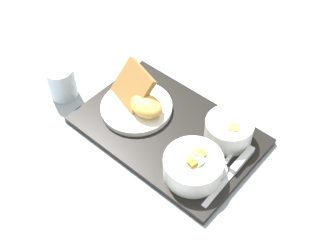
% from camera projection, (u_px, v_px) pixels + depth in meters
% --- Properties ---
extents(ground_plane, '(4.00, 4.00, 0.00)m').
position_uv_depth(ground_plane, '(168.00, 132.00, 1.01)').
color(ground_plane, '#99A3AD').
extents(serving_tray, '(0.44, 0.30, 0.01)m').
position_uv_depth(serving_tray, '(168.00, 130.00, 1.00)').
color(serving_tray, black).
rests_on(serving_tray, ground_plane).
extents(bowl_salad, '(0.13, 0.13, 0.06)m').
position_uv_depth(bowl_salad, '(193.00, 165.00, 0.89)').
color(bowl_salad, white).
rests_on(bowl_salad, serving_tray).
extents(bowl_soup, '(0.11, 0.11, 0.06)m').
position_uv_depth(bowl_soup, '(229.00, 129.00, 0.95)').
color(bowl_soup, white).
rests_on(bowl_soup, serving_tray).
extents(plate_main, '(0.18, 0.18, 0.09)m').
position_uv_depth(plate_main, '(138.00, 103.00, 1.02)').
color(plate_main, white).
rests_on(plate_main, serving_tray).
extents(knife, '(0.03, 0.19, 0.02)m').
position_uv_depth(knife, '(238.00, 164.00, 0.92)').
color(knife, silver).
rests_on(knife, serving_tray).
extents(spoon, '(0.05, 0.14, 0.01)m').
position_uv_depth(spoon, '(223.00, 167.00, 0.92)').
color(spoon, silver).
rests_on(spoon, serving_tray).
extents(glass_water, '(0.07, 0.07, 0.09)m').
position_uv_depth(glass_water, '(62.00, 84.00, 1.06)').
color(glass_water, silver).
rests_on(glass_water, ground_plane).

